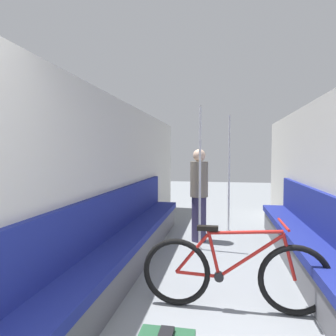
# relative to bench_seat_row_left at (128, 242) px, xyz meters

# --- Properties ---
(wall_left) EXTENTS (0.10, 8.98, 2.23)m
(wall_left) POSITION_rel_bench_seat_row_left_xyz_m (-0.24, -0.09, 0.79)
(wall_left) COLOR beige
(wall_left) RESTS_ON ground
(bench_seat_row_left) EXTENTS (0.45, 4.87, 1.01)m
(bench_seat_row_left) POSITION_rel_bench_seat_row_left_xyz_m (0.00, 0.00, 0.00)
(bench_seat_row_left) COLOR #5B5B60
(bench_seat_row_left) RESTS_ON ground
(bench_seat_row_right) EXTENTS (0.45, 4.87, 1.01)m
(bench_seat_row_right) POSITION_rel_bench_seat_row_left_xyz_m (2.27, 0.00, 0.00)
(bench_seat_row_right) COLOR #5B5B60
(bench_seat_row_right) RESTS_ON ground
(bicycle) EXTENTS (1.75, 0.46, 0.85)m
(bicycle) POSITION_rel_bench_seat_row_left_xyz_m (1.31, -0.86, 0.03)
(bicycle) COLOR black
(bicycle) RESTS_ON ground
(grab_pole_near) EXTENTS (0.08, 0.08, 2.21)m
(grab_pole_near) POSITION_rel_bench_seat_row_left_xyz_m (0.87, 0.88, 0.75)
(grab_pole_near) COLOR gray
(grab_pole_near) RESTS_ON ground
(grab_pole_far) EXTENTS (0.08, 0.08, 2.21)m
(grab_pole_far) POSITION_rel_bench_seat_row_left_xyz_m (1.33, 2.09, 0.75)
(grab_pole_far) COLOR gray
(grab_pole_far) RESTS_ON ground
(passenger_standing) EXTENTS (0.30, 0.30, 1.56)m
(passenger_standing) POSITION_rel_bench_seat_row_left_xyz_m (0.82, 1.34, 0.48)
(passenger_standing) COLOR #332D4C
(passenger_standing) RESTS_ON ground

